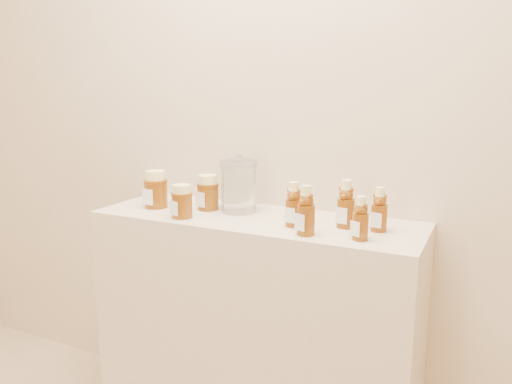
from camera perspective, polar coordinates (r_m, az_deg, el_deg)
The scene contains 11 objects.
wall_back at distance 1.93m, azimuth 2.55°, elevation 11.54°, with size 3.50×0.02×2.70m, color tan.
display_table at distance 1.97m, azimuth -0.09°, elevation -15.64°, with size 1.20×0.40×0.90m, color #CBB494.
bear_bottle_back_left at distance 1.68m, azimuth 4.32°, elevation -1.07°, with size 0.06×0.06×0.17m, color #612D07, non-canonical shape.
bear_bottle_back_mid at distance 1.68m, azimuth 10.24°, elevation -1.00°, with size 0.06×0.06×0.18m, color #612D07, non-canonical shape.
bear_bottle_back_right at distance 1.66m, azimuth 13.94°, elevation -1.62°, with size 0.06×0.06×0.16m, color #612D07, non-canonical shape.
bear_bottle_front_left at distance 1.58m, azimuth 5.75°, elevation -1.73°, with size 0.06×0.06×0.18m, color #612D07, non-canonical shape.
bear_bottle_front_right at distance 1.56m, azimuth 11.89°, elevation -2.63°, with size 0.05×0.05×0.15m, color #612D07, non-canonical shape.
honey_jar_left at distance 1.98m, azimuth -11.37°, elevation 0.32°, with size 0.09×0.09×0.15m, color #612D07, non-canonical shape.
honey_jar_back at distance 1.92m, azimuth -5.52°, elevation -0.04°, with size 0.09×0.09×0.13m, color #612D07, non-canonical shape.
honey_jar_front at distance 1.81m, azimuth -8.46°, elevation -1.05°, with size 0.08×0.08×0.12m, color #612D07, non-canonical shape.
glass_canister at distance 1.87m, azimuth -1.99°, elevation 0.93°, with size 0.14×0.14×0.21m, color white, non-canonical shape.
Camera 1 is at (0.77, -0.02, 1.36)m, focal length 35.00 mm.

